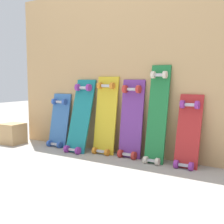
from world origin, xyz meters
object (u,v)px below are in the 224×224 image
object	(u,v)px
skateboard_yellow	(105,119)
skateboard_red	(188,135)
skateboard_blue	(59,123)
skateboard_teal	(80,119)
skateboard_purple	(131,122)
wooden_crate	(13,133)
skateboard_green	(157,118)

from	to	relation	value
skateboard_yellow	skateboard_red	xyz separation A→B (m)	(0.81, -0.02, -0.07)
skateboard_blue	skateboard_teal	bearing A→B (deg)	-9.34
skateboard_blue	skateboard_yellow	world-z (taller)	skateboard_yellow
skateboard_purple	skateboard_red	xyz separation A→B (m)	(0.53, -0.03, -0.06)
skateboard_teal	wooden_crate	size ratio (longest dim) A/B	3.43
wooden_crate	skateboard_red	bearing A→B (deg)	4.97
skateboard_teal	skateboard_green	xyz separation A→B (m)	(0.80, 0.04, 0.06)
skateboard_yellow	wooden_crate	world-z (taller)	skateboard_yellow
skateboard_blue	wooden_crate	bearing A→B (deg)	-160.43
skateboard_green	skateboard_blue	bearing A→B (deg)	179.18
skateboard_red	skateboard_green	bearing A→B (deg)	179.77
skateboard_yellow	skateboard_teal	bearing A→B (deg)	-167.32
skateboard_teal	skateboard_purple	size ratio (longest dim) A/B	1.01
skateboard_teal	skateboard_purple	distance (m)	0.54
wooden_crate	skateboard_blue	bearing A→B (deg)	19.57
skateboard_blue	wooden_crate	distance (m)	0.56
skateboard_purple	wooden_crate	distance (m)	1.40
skateboard_purple	skateboard_teal	bearing A→B (deg)	-173.22
skateboard_red	wooden_crate	size ratio (longest dim) A/B	2.91
skateboard_yellow	skateboard_red	bearing A→B (deg)	-1.62
skateboard_yellow	skateboard_green	xyz separation A→B (m)	(0.54, -0.02, 0.05)
skateboard_teal	skateboard_green	size ratio (longest dim) A/B	0.86
skateboard_red	skateboard_blue	bearing A→B (deg)	179.30
skateboard_yellow	wooden_crate	distance (m)	1.13
skateboard_green	skateboard_red	world-z (taller)	skateboard_green
skateboard_green	wooden_crate	bearing A→B (deg)	-174.17
skateboard_blue	skateboard_yellow	distance (m)	0.59
wooden_crate	skateboard_yellow	bearing A→B (deg)	9.76
skateboard_teal	skateboard_red	distance (m)	1.07
skateboard_blue	skateboard_teal	size ratio (longest dim) A/B	0.81
skateboard_green	wooden_crate	xyz separation A→B (m)	(-1.63, -0.17, -0.27)
skateboard_yellow	skateboard_blue	bearing A→B (deg)	-179.43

